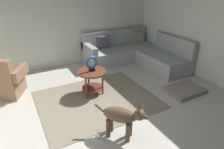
{
  "coord_description": "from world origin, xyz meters",
  "views": [
    {
      "loc": [
        -1.23,
        -2.5,
        2.21
      ],
      "look_at": [
        0.45,
        0.6,
        0.55
      ],
      "focal_mm": 31.69,
      "sensor_mm": 36.0,
      "label": 1
    }
  ],
  "objects_px": {
    "side_table": "(92,76)",
    "torus_sculpture": "(92,63)",
    "sectional_couch": "(135,54)",
    "dog_bed_mat": "(184,90)",
    "dog_toy_ball": "(99,135)",
    "armchair": "(4,82)",
    "dog": "(122,117)"
  },
  "relations": [
    {
      "from": "sectional_couch",
      "to": "dog_toy_ball",
      "type": "xyz_separation_m",
      "value": [
        -2.26,
        -2.34,
        -0.24
      ]
    },
    {
      "from": "dog_bed_mat",
      "to": "side_table",
      "type": "bearing_deg",
      "value": 153.81
    },
    {
      "from": "sectional_couch",
      "to": "armchair",
      "type": "relative_size",
      "value": 2.29
    },
    {
      "from": "dog_bed_mat",
      "to": "dog_toy_ball",
      "type": "height_order",
      "value": "dog_toy_ball"
    },
    {
      "from": "side_table",
      "to": "torus_sculpture",
      "type": "distance_m",
      "value": 0.29
    },
    {
      "from": "sectional_couch",
      "to": "dog_bed_mat",
      "type": "relative_size",
      "value": 2.81
    },
    {
      "from": "armchair",
      "to": "dog",
      "type": "height_order",
      "value": "armchair"
    },
    {
      "from": "side_table",
      "to": "sectional_couch",
      "type": "bearing_deg",
      "value": 30.24
    },
    {
      "from": "torus_sculpture",
      "to": "dog_toy_ball",
      "type": "relative_size",
      "value": 3.28
    },
    {
      "from": "side_table",
      "to": "dog_bed_mat",
      "type": "height_order",
      "value": "side_table"
    },
    {
      "from": "dog_bed_mat",
      "to": "torus_sculpture",
      "type": "bearing_deg",
      "value": 153.81
    },
    {
      "from": "side_table",
      "to": "dog_toy_ball",
      "type": "xyz_separation_m",
      "value": [
        -0.45,
        -1.29,
        -0.37
      ]
    },
    {
      "from": "sectional_couch",
      "to": "dog_toy_ball",
      "type": "bearing_deg",
      "value": -133.95
    },
    {
      "from": "torus_sculpture",
      "to": "dog",
      "type": "bearing_deg",
      "value": -95.01
    },
    {
      "from": "dog_toy_ball",
      "to": "dog",
      "type": "bearing_deg",
      "value": -23.82
    },
    {
      "from": "dog",
      "to": "dog_toy_ball",
      "type": "xyz_separation_m",
      "value": [
        -0.32,
        0.14,
        -0.33
      ]
    },
    {
      "from": "dog_toy_ball",
      "to": "torus_sculpture",
      "type": "bearing_deg",
      "value": 70.84
    },
    {
      "from": "sectional_couch",
      "to": "armchair",
      "type": "distance_m",
      "value": 3.46
    },
    {
      "from": "torus_sculpture",
      "to": "dog_bed_mat",
      "type": "distance_m",
      "value": 2.12
    },
    {
      "from": "side_table",
      "to": "dog",
      "type": "relative_size",
      "value": 0.91
    },
    {
      "from": "side_table",
      "to": "torus_sculpture",
      "type": "xyz_separation_m",
      "value": [
        0.0,
        -0.0,
        0.29
      ]
    },
    {
      "from": "armchair",
      "to": "torus_sculpture",
      "type": "distance_m",
      "value": 1.87
    },
    {
      "from": "sectional_couch",
      "to": "dog_bed_mat",
      "type": "bearing_deg",
      "value": -90.16
    },
    {
      "from": "dog",
      "to": "dog_bed_mat",
      "type": "bearing_deg",
      "value": 153.03
    },
    {
      "from": "sectional_couch",
      "to": "dog",
      "type": "height_order",
      "value": "sectional_couch"
    },
    {
      "from": "sectional_couch",
      "to": "dog_bed_mat",
      "type": "xyz_separation_m",
      "value": [
        -0.01,
        -1.94,
        -0.24
      ]
    },
    {
      "from": "torus_sculpture",
      "to": "dog_toy_ball",
      "type": "height_order",
      "value": "torus_sculpture"
    },
    {
      "from": "side_table",
      "to": "dog_bed_mat",
      "type": "relative_size",
      "value": 0.75
    },
    {
      "from": "armchair",
      "to": "dog",
      "type": "xyz_separation_m",
      "value": [
        1.52,
        -2.23,
        0.05
      ]
    },
    {
      "from": "armchair",
      "to": "dog_bed_mat",
      "type": "height_order",
      "value": "armchair"
    },
    {
      "from": "sectional_couch",
      "to": "dog_toy_ball",
      "type": "distance_m",
      "value": 3.26
    },
    {
      "from": "sectional_couch",
      "to": "armchair",
      "type": "height_order",
      "value": "same"
    }
  ]
}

